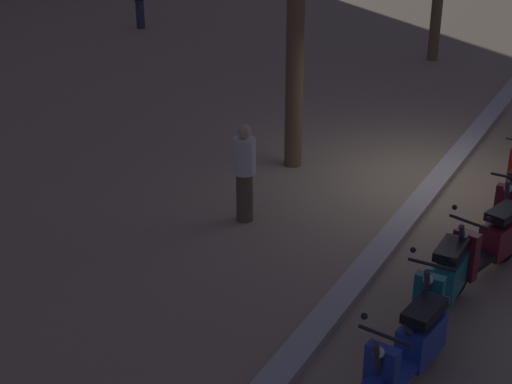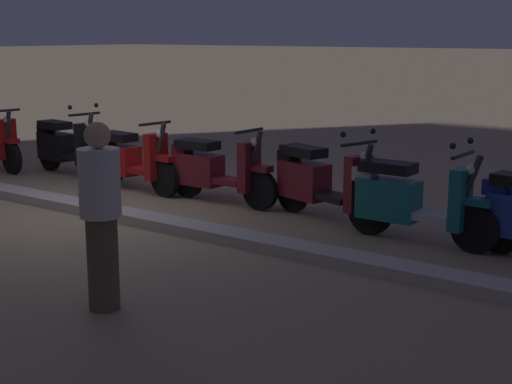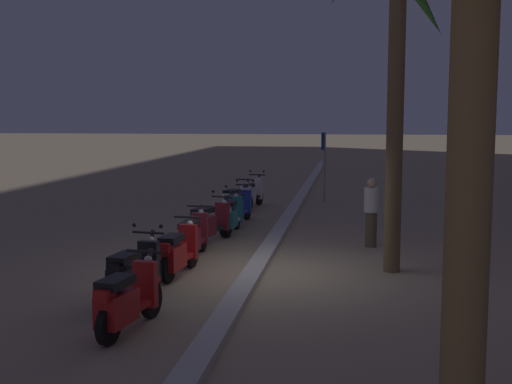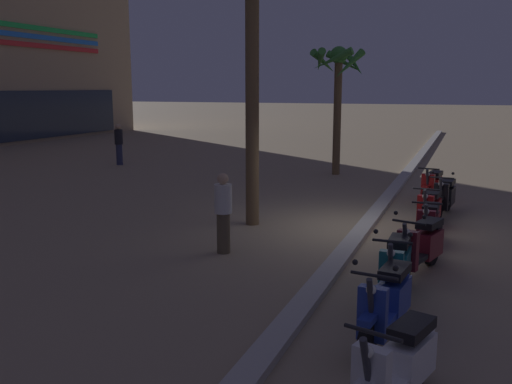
% 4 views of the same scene
% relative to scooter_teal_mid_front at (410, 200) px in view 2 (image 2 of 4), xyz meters
% --- Properties ---
extents(ground_plane, '(200.00, 200.00, 0.00)m').
position_rel_scooter_teal_mid_front_xyz_m(ground_plane, '(3.97, 1.29, -0.46)').
color(ground_plane, '#9E896B').
extents(curb_strip, '(60.00, 0.36, 0.12)m').
position_rel_scooter_teal_mid_front_xyz_m(curb_strip, '(3.97, 1.18, -0.40)').
color(curb_strip, '#BCB7AD').
rests_on(curb_strip, ground).
extents(scooter_teal_mid_front, '(1.75, 0.56, 1.17)m').
position_rel_scooter_teal_mid_front_xyz_m(scooter_teal_mid_front, '(0.00, 0.00, 0.00)').
color(scooter_teal_mid_front, black).
rests_on(scooter_teal_mid_front, ground).
extents(scooter_maroon_far_back, '(1.82, 0.78, 1.17)m').
position_rel_scooter_teal_mid_front_xyz_m(scooter_maroon_far_back, '(1.32, -0.27, 0.00)').
color(scooter_maroon_far_back, black).
rests_on(scooter_maroon_far_back, ground).
extents(scooter_maroon_lead_nearest, '(1.80, 0.56, 1.04)m').
position_rel_scooter_teal_mid_front_xyz_m(scooter_maroon_lead_nearest, '(2.98, -0.26, -0.02)').
color(scooter_maroon_lead_nearest, black).
rests_on(scooter_maroon_lead_nearest, ground).
extents(scooter_red_last_in_row, '(1.76, 0.56, 1.04)m').
position_rel_scooter_teal_mid_front_xyz_m(scooter_red_last_in_row, '(4.49, -0.18, -0.02)').
color(scooter_red_last_in_row, black).
rests_on(scooter_red_last_in_row, ground).
extents(scooter_black_second_in_line, '(1.77, 0.59, 1.17)m').
position_rel_scooter_teal_mid_front_xyz_m(scooter_black_second_in_line, '(6.23, -0.43, -0.01)').
color(scooter_black_second_in_line, black).
rests_on(scooter_black_second_in_line, ground).
extents(pedestrian_window_shopping, '(0.34, 0.34, 1.57)m').
position_rel_scooter_teal_mid_front_xyz_m(pedestrian_window_shopping, '(1.15, 3.42, 0.36)').
color(pedestrian_window_shopping, brown).
rests_on(pedestrian_window_shopping, ground).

